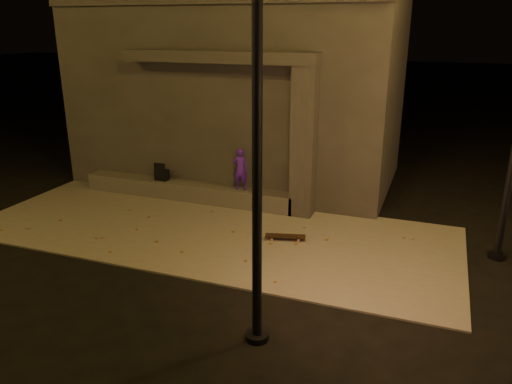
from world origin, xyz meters
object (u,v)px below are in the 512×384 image
at_px(backpack, 162,174).
at_px(skateboard, 285,236).
at_px(skateboarder, 240,169).
at_px(street_lamp_0, 257,55).
at_px(column, 304,143).

distance_m(backpack, skateboard, 4.40).
relative_size(skateboarder, street_lamp_0, 0.15).
bearing_deg(skateboard, backpack, 143.45).
bearing_deg(street_lamp_0, backpack, 132.01).
height_order(backpack, street_lamp_0, street_lamp_0).
relative_size(skateboarder, skateboard, 1.20).
bearing_deg(skateboard, skateboarder, 121.99).
height_order(column, street_lamp_0, street_lamp_0).
bearing_deg(street_lamp_0, column, 98.17).
xyz_separation_m(skateboard, street_lamp_0, (0.67, -3.57, 4.04)).
xyz_separation_m(skateboarder, street_lamp_0, (2.40, -5.22, 3.13)).
distance_m(column, skateboarder, 1.83).
bearing_deg(backpack, skateboard, -23.11).
height_order(column, backpack, column).
bearing_deg(skateboard, column, 78.60).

